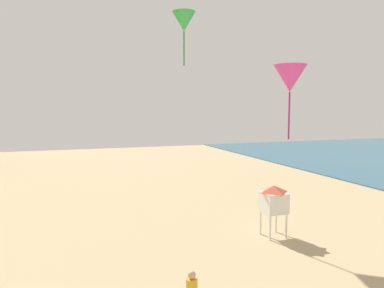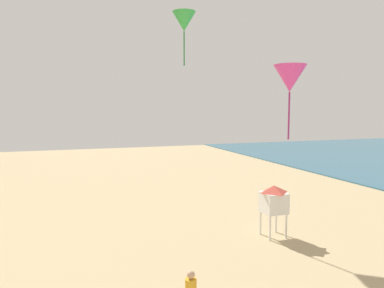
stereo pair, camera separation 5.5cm
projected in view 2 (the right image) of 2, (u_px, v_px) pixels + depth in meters
lifeguard_stand at (274, 200)px, 17.99m from camera, size 1.10×1.10×2.55m
kite_magenta_delta at (290, 78)px, 15.68m from camera, size 1.41×1.41×3.20m
kite_green_delta at (184, 22)px, 22.19m from camera, size 1.42×1.42×3.22m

